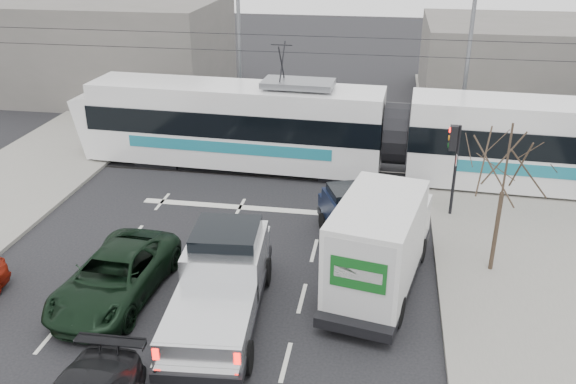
% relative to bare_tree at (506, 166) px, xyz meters
% --- Properties ---
extents(ground, '(120.00, 120.00, 0.00)m').
position_rel_bare_tree_xyz_m(ground, '(-7.60, -2.50, -3.79)').
color(ground, black).
rests_on(ground, ground).
extents(sidewalk_right, '(6.00, 60.00, 0.15)m').
position_rel_bare_tree_xyz_m(sidewalk_right, '(1.40, -2.50, -3.72)').
color(sidewalk_right, gray).
rests_on(sidewalk_right, ground).
extents(rails, '(60.00, 1.60, 0.03)m').
position_rel_bare_tree_xyz_m(rails, '(-7.60, 7.50, -3.78)').
color(rails, '#33302D').
rests_on(rails, ground).
extents(building_left, '(14.00, 10.00, 6.00)m').
position_rel_bare_tree_xyz_m(building_left, '(-21.60, 19.50, -0.79)').
color(building_left, slate).
rests_on(building_left, ground).
extents(building_right, '(12.00, 10.00, 5.00)m').
position_rel_bare_tree_xyz_m(building_right, '(4.40, 21.50, -1.29)').
color(building_right, slate).
rests_on(building_right, ground).
extents(bare_tree, '(2.40, 2.40, 5.00)m').
position_rel_bare_tree_xyz_m(bare_tree, '(0.00, 0.00, 0.00)').
color(bare_tree, '#47382B').
rests_on(bare_tree, ground).
extents(traffic_signal, '(0.44, 0.44, 3.60)m').
position_rel_bare_tree_xyz_m(traffic_signal, '(-1.13, 4.00, -1.05)').
color(traffic_signal, black).
rests_on(traffic_signal, ground).
extents(street_lamp_near, '(2.38, 0.25, 9.00)m').
position_rel_bare_tree_xyz_m(street_lamp_near, '(-0.29, 11.50, 1.32)').
color(street_lamp_near, slate).
rests_on(street_lamp_near, ground).
extents(street_lamp_far, '(2.38, 0.25, 9.00)m').
position_rel_bare_tree_xyz_m(street_lamp_far, '(-11.79, 13.50, 1.32)').
color(street_lamp_far, slate).
rests_on(street_lamp_far, ground).
extents(catenary, '(60.00, 0.20, 7.00)m').
position_rel_bare_tree_xyz_m(catenary, '(-7.60, 7.50, 0.09)').
color(catenary, black).
rests_on(catenary, ground).
extents(tram, '(28.16, 4.19, 5.73)m').
position_rel_bare_tree_xyz_m(tram, '(-3.29, 7.65, -1.76)').
color(tram, white).
rests_on(tram, ground).
extents(silver_pickup, '(2.77, 6.71, 2.38)m').
position_rel_bare_tree_xyz_m(silver_pickup, '(-8.07, -3.61, -2.61)').
color(silver_pickup, black).
rests_on(silver_pickup, ground).
extents(box_truck, '(3.42, 6.72, 3.20)m').
position_rel_bare_tree_xyz_m(box_truck, '(-3.63, -1.52, -2.21)').
color(box_truck, black).
rests_on(box_truck, ground).
extents(navy_pickup, '(3.24, 4.89, 1.94)m').
position_rel_bare_tree_xyz_m(navy_pickup, '(-4.57, 1.19, -2.84)').
color(navy_pickup, black).
rests_on(navy_pickup, ground).
extents(green_car, '(2.74, 5.45, 1.48)m').
position_rel_bare_tree_xyz_m(green_car, '(-11.53, -3.35, -3.05)').
color(green_car, black).
rests_on(green_car, ground).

